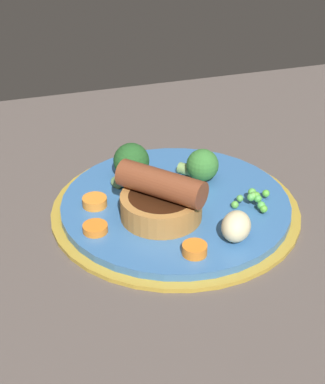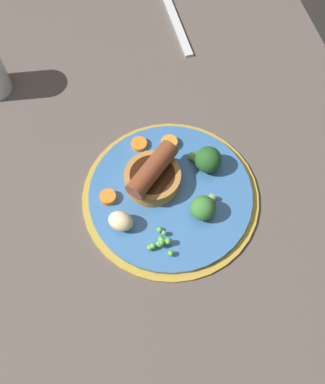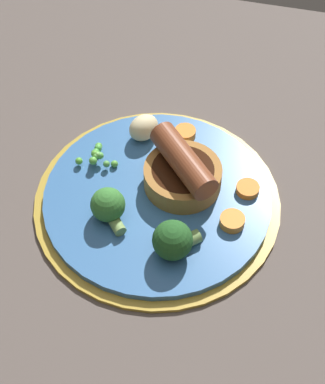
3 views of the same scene
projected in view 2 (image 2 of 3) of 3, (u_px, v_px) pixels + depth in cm
name	position (u px, v px, depth cm)	size (l,w,h in cm)	color
dining_table	(161.00, 203.00, 71.64)	(110.00, 80.00, 3.00)	#564C47
dinner_plate	(170.00, 195.00, 69.98)	(28.98, 28.98, 1.40)	#B79333
sausage_pudding	(153.00, 176.00, 68.10)	(9.14, 9.47, 5.83)	#AD7538
pea_pile	(161.00, 242.00, 64.23)	(5.07, 3.78, 1.81)	#53B64C
broccoli_floret_near	(208.00, 160.00, 69.64)	(5.21, 5.03, 4.42)	#235623
broccoli_floret_far	(203.00, 208.00, 65.90)	(4.64, 4.84, 3.95)	#387A33
potato_chunk_0	(121.00, 221.00, 65.18)	(3.94, 3.09, 3.20)	beige
carrot_slice_0	(108.00, 197.00, 68.23)	(2.62, 2.62, 1.13)	orange
carrot_slice_1	(169.00, 143.00, 73.08)	(2.84, 2.84, 1.06)	orange
carrot_slice_2	(139.00, 144.00, 73.10)	(2.74, 2.74, 0.84)	orange
fork	(177.00, 25.00, 88.59)	(18.00, 1.60, 0.60)	silver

